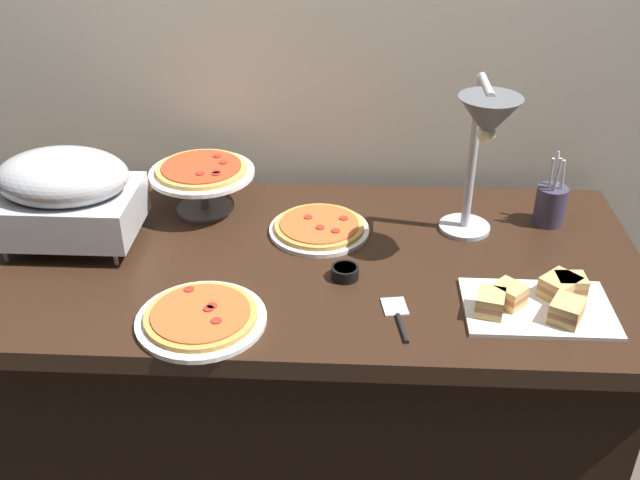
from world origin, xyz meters
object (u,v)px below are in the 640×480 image
chafing_dish (65,193)px  utensil_holder (551,204)px  pizza_plate_front (201,317)px  sauce_cup_far (345,272)px  pizza_plate_center (319,228)px  sandwich_platter (540,301)px  serving_spatula (398,317)px  heat_lamp (485,131)px  pizza_plate_raised_stand (202,175)px

chafing_dish → utensil_holder: size_ratio=1.71×
pizza_plate_front → sauce_cup_far: (0.32, 0.20, 0.00)m
sauce_cup_far → chafing_dish: bearing=169.4°
pizza_plate_center → sandwich_platter: size_ratio=0.80×
chafing_dish → serving_spatula: size_ratio=2.07×
chafing_dish → heat_lamp: size_ratio=0.81×
heat_lamp → sauce_cup_far: 0.48m
sauce_cup_far → utensil_holder: (0.56, 0.30, 0.04)m
pizza_plate_front → pizza_plate_raised_stand: bearing=99.7°
pizza_plate_raised_stand → serving_spatula: 0.74m
pizza_plate_center → sandwich_platter: sandwich_platter is taller
pizza_plate_front → serving_spatula: bearing=4.9°
sandwich_platter → sauce_cup_far: bearing=166.6°
sandwich_platter → serving_spatula: bearing=-171.1°
pizza_plate_raised_stand → utensil_holder: 0.97m
heat_lamp → utensil_holder: bearing=35.6°
pizza_plate_front → pizza_plate_center: 0.48m
utensil_holder → sauce_cup_far: bearing=-151.5°
pizza_plate_center → sauce_cup_far: size_ratio=3.97×
heat_lamp → pizza_plate_raised_stand: (-0.74, 0.20, -0.23)m
sauce_cup_far → sandwich_platter: bearing=-13.4°
sandwich_platter → utensil_holder: bearing=75.2°
utensil_holder → pizza_plate_front: bearing=-150.4°
chafing_dish → heat_lamp: bearing=-0.1°
pizza_plate_center → serving_spatula: (0.20, -0.38, -0.01)m
chafing_dish → sauce_cup_far: size_ratio=5.18×
heat_lamp → utensil_holder: (0.24, 0.17, -0.28)m
heat_lamp → pizza_plate_center: 0.52m
chafing_dish → pizza_plate_front: size_ratio=1.21×
sandwich_platter → serving_spatula: sandwich_platter is taller
chafing_dish → utensil_holder: chafing_dish is taller
sandwich_platter → sauce_cup_far: 0.46m
sandwich_platter → pizza_plate_front: bearing=-173.4°
pizza_plate_raised_stand → pizza_plate_front: bearing=-80.3°
sauce_cup_far → pizza_plate_front: bearing=-148.5°
heat_lamp → sandwich_platter: 0.42m
pizza_plate_front → utensil_holder: bearing=29.6°
chafing_dish → pizza_plate_center: (0.65, 0.08, -0.13)m
pizza_plate_raised_stand → sandwich_platter: (0.86, -0.44, -0.09)m
pizza_plate_front → sauce_cup_far: same height
pizza_plate_center → serving_spatula: pizza_plate_center is taller
pizza_plate_front → sandwich_platter: 0.78m
utensil_holder → heat_lamp: bearing=-144.4°
serving_spatula → utensil_holder: bearing=46.7°
chafing_dish → heat_lamp: (1.05, -0.00, 0.19)m
pizza_plate_center → pizza_plate_front: bearing=-120.5°
sandwich_platter → sauce_cup_far: size_ratio=4.94×
pizza_plate_raised_stand → sandwich_platter: pizza_plate_raised_stand is taller
sandwich_platter → utensil_holder: utensil_holder is taller
pizza_plate_front → serving_spatula: size_ratio=1.71×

